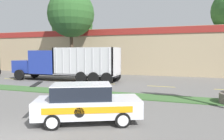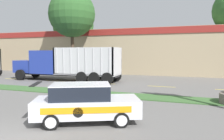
{
  "view_description": "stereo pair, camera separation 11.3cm",
  "coord_description": "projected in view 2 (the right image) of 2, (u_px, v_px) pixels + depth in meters",
  "views": [
    {
      "loc": [
        5.9,
        -5.11,
        2.95
      ],
      "look_at": [
        1.14,
        8.49,
        1.78
      ],
      "focal_mm": 35.0,
      "sensor_mm": 36.0,
      "label": 1
    },
    {
      "loc": [
        6.01,
        -5.07,
        2.95
      ],
      "look_at": [
        1.14,
        8.49,
        1.78
      ],
      "focal_mm": 35.0,
      "sensor_mm": 36.0,
      "label": 2
    }
  ],
  "objects": [
    {
      "name": "grass_verge",
      "position": [
        99.0,
        94.0,
        15.43
      ],
      "size": [
        120.0,
        1.92,
        0.06
      ],
      "primitive_type": "cube",
      "color": "#3D6633",
      "rests_on": "ground_plane"
    },
    {
      "name": "centre_line_2",
      "position": [
        14.0,
        79.0,
        24.29
      ],
      "size": [
        2.4,
        0.14,
        0.01
      ],
      "primitive_type": "cube",
      "color": "yellow",
      "rests_on": "ground_plane"
    },
    {
      "name": "centre_line_3",
      "position": [
        55.0,
        81.0,
        22.47
      ],
      "size": [
        2.4,
        0.14,
        0.01
      ],
      "primitive_type": "cube",
      "color": "yellow",
      "rests_on": "ground_plane"
    },
    {
      "name": "centre_line_4",
      "position": [
        104.0,
        83.0,
        20.65
      ],
      "size": [
        2.4,
        0.14,
        0.01
      ],
      "primitive_type": "cube",
      "color": "yellow",
      "rests_on": "ground_plane"
    },
    {
      "name": "centre_line_5",
      "position": [
        161.0,
        86.0,
        18.83
      ],
      "size": [
        2.4,
        0.14,
        0.01
      ],
      "primitive_type": "cube",
      "color": "yellow",
      "rests_on": "ground_plane"
    },
    {
      "name": "dump_truck_lead",
      "position": [
        57.0,
        65.0,
        22.97
      ],
      "size": [
        11.79,
        2.75,
        3.44
      ],
      "color": "black",
      "rests_on": "ground_plane"
    },
    {
      "name": "rally_car",
      "position": [
        85.0,
        103.0,
        9.16
      ],
      "size": [
        4.66,
        3.4,
        1.68
      ],
      "color": "silver",
      "rests_on": "ground_plane"
    },
    {
      "name": "store_building_backdrop",
      "position": [
        123.0,
        52.0,
        34.97
      ],
      "size": [
        42.33,
        12.1,
        6.1
      ],
      "color": "tan",
      "rests_on": "ground_plane"
    },
    {
      "name": "tree_behind_left",
      "position": [
        72.0,
        9.0,
        27.79
      ],
      "size": [
        5.95,
        5.95,
        12.32
      ],
      "color": "#473828",
      "rests_on": "ground_plane"
    },
    {
      "name": "tree_behind_centre",
      "position": [
        73.0,
        21.0,
        35.22
      ],
      "size": [
        6.57,
        6.57,
        12.26
      ],
      "color": "#473828",
      "rests_on": "ground_plane"
    }
  ]
}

